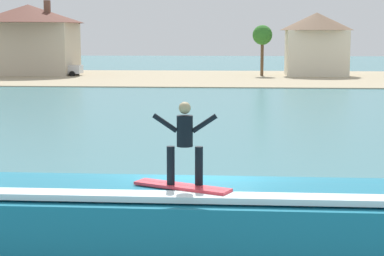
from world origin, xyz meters
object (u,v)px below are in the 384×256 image
object	(u,v)px
wave_crest	(170,219)
car_near_shore	(61,68)
surfer	(185,139)
house_with_chimney	(29,34)
tree_tall_bare	(262,36)
surfboard	(182,187)
house_gabled_white	(316,41)

from	to	relation	value
wave_crest	car_near_shore	world-z (taller)	car_near_shore
surfer	house_with_chimney	bearing A→B (deg)	110.81
wave_crest	tree_tall_bare	world-z (taller)	tree_tall_bare
surfboard	wave_crest	bearing A→B (deg)	123.63
car_near_shore	tree_tall_bare	bearing A→B (deg)	3.02
surfer	car_near_shore	distance (m)	61.12
car_near_shore	house_with_chimney	xyz separation A→B (m)	(-3.95, 1.56, 3.67)
surfboard	house_gabled_white	world-z (taller)	house_gabled_white
surfer	house_gabled_white	world-z (taller)	house_gabled_white
tree_tall_bare	car_near_shore	bearing A→B (deg)	-176.98
house_with_chimney	surfboard	bearing A→B (deg)	-69.24
car_near_shore	house_gabled_white	xyz separation A→B (m)	(27.84, 2.63, 2.91)
house_with_chimney	tree_tall_bare	size ratio (longest dim) A/B	2.23
house_with_chimney	car_near_shore	bearing A→B (deg)	-21.54
wave_crest	house_gabled_white	world-z (taller)	house_gabled_white
surfboard	car_near_shore	bearing A→B (deg)	107.81
surfboard	house_with_chimney	size ratio (longest dim) A/B	0.16
wave_crest	house_gabled_white	xyz separation A→B (m)	(9.44, 60.38, 3.17)
house_with_chimney	wave_crest	bearing A→B (deg)	-69.35
wave_crest	house_gabled_white	distance (m)	61.19
house_gabled_white	car_near_shore	bearing A→B (deg)	-174.60
tree_tall_bare	wave_crest	bearing A→B (deg)	-93.43
surfer	house_with_chimney	distance (m)	63.92
surfer	house_gabled_white	xyz separation A→B (m)	(9.09, 60.79, 1.41)
surfer	car_near_shore	xyz separation A→B (m)	(-18.75, 58.16, -1.50)
wave_crest	car_near_shore	xyz separation A→B (m)	(-18.40, 57.74, 0.26)
wave_crest	house_with_chimney	xyz separation A→B (m)	(-22.34, 59.30, 3.93)
house_with_chimney	tree_tall_bare	distance (m)	25.88
house_gabled_white	tree_tall_bare	xyz separation A→B (m)	(-5.91, -1.48, 0.52)
wave_crest	surfer	bearing A→B (deg)	-49.34
wave_crest	house_with_chimney	size ratio (longest dim) A/B	0.85
wave_crest	house_gabled_white	size ratio (longest dim) A/B	1.31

